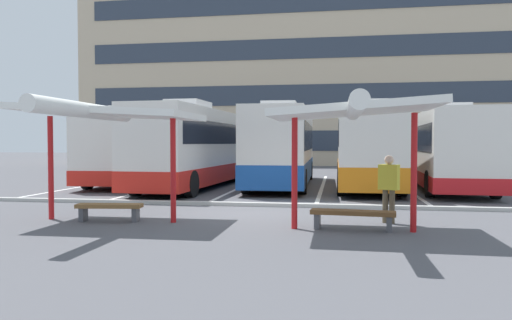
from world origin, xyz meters
TOP-DOWN VIEW (x-y plane):
  - ground_plane at (0.00, 0.00)m, footprint 160.00×160.00m
  - terminal_building at (0.04, 34.69)m, footprint 43.07×10.88m
  - coach_bus_0 at (-7.28, 9.87)m, footprint 3.07×10.93m
  - coach_bus_1 at (-3.74, 8.06)m, footprint 2.96×11.96m
  - coach_bus_2 at (-0.05, 9.30)m, footprint 2.74×11.02m
  - coach_bus_3 at (3.77, 8.67)m, footprint 2.57×10.19m
  - coach_bus_4 at (7.19, 9.67)m, footprint 3.05×12.52m
  - lane_stripe_0 at (-9.08, 9.09)m, footprint 0.16×14.00m
  - lane_stripe_1 at (-5.45, 9.09)m, footprint 0.16×14.00m
  - lane_stripe_2 at (-1.82, 9.09)m, footprint 0.16×14.00m
  - lane_stripe_3 at (1.82, 9.09)m, footprint 0.16×14.00m
  - lane_stripe_4 at (5.45, 9.09)m, footprint 0.16×14.00m
  - lane_stripe_5 at (9.08, 9.09)m, footprint 0.16×14.00m
  - waiting_shelter_0 at (-3.28, -2.15)m, footprint 4.36×4.82m
  - bench_0 at (-3.28, -1.98)m, footprint 1.70×0.61m
  - waiting_shelter_1 at (2.84, -2.56)m, footprint 3.69×4.55m
  - bench_1 at (2.84, -2.22)m, footprint 1.96×0.60m
  - platform_kerb at (0.00, 1.56)m, footprint 44.00×0.24m
  - waiting_passenger_0 at (3.75, -1.11)m, footprint 0.54×0.41m

SIDE VIEW (x-z plane):
  - ground_plane at x=0.00m, z-range 0.00..0.00m
  - lane_stripe_0 at x=-9.08m, z-range 0.00..0.01m
  - lane_stripe_1 at x=-5.45m, z-range 0.00..0.01m
  - lane_stripe_2 at x=-1.82m, z-range 0.00..0.01m
  - lane_stripe_3 at x=1.82m, z-range 0.00..0.01m
  - lane_stripe_4 at x=5.45m, z-range 0.00..0.01m
  - lane_stripe_5 at x=9.08m, z-range 0.00..0.01m
  - platform_kerb at x=0.00m, z-range 0.00..0.12m
  - bench_0 at x=-3.28m, z-range 0.11..0.56m
  - bench_1 at x=2.84m, z-range 0.12..0.57m
  - waiting_passenger_0 at x=3.75m, z-range 0.14..1.83m
  - coach_bus_4 at x=7.19m, z-range -0.10..3.53m
  - coach_bus_3 at x=3.77m, z-range -0.14..3.63m
  - coach_bus_2 at x=-0.05m, z-range -0.15..3.65m
  - coach_bus_0 at x=-7.28m, z-range -0.10..3.62m
  - coach_bus_1 at x=-3.74m, z-range -0.13..3.68m
  - waiting_shelter_1 at x=2.84m, z-range 1.21..4.17m
  - waiting_shelter_0 at x=-3.28m, z-range 1.24..4.22m
  - terminal_building at x=0.04m, z-range -1.36..17.46m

